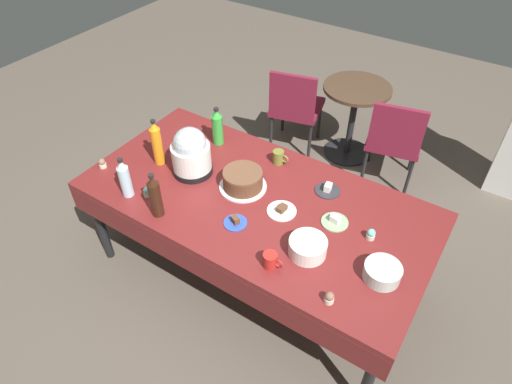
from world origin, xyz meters
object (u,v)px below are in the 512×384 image
object	(u,v)px
cupcake_mint	(329,298)
soda_bottle_lime_soda	(217,127)
dessert_plate_white	(282,210)
cupcake_lemon	(147,192)
potluck_table	(256,205)
dessert_plate_sage	(335,221)
soda_bottle_orange_juice	(157,143)
dessert_plate_cobalt	(235,222)
cupcake_rose	(102,163)
soda_bottle_water	(125,179)
cupcake_cocoa	(371,234)
ceramic_snack_bowl	(308,247)
glass_salad_bowl	(382,272)
dessert_plate_charcoal	(328,189)
coffee_mug_olive	(279,157)
coffee_mug_red	(271,260)
round_cafe_table	(354,109)
soda_bottle_cola	(155,196)
slow_cooker	(191,153)
maroon_chair_left	(295,105)
maroon_chair_right	(395,138)
frosted_layer_cake	(243,180)

from	to	relation	value
cupcake_mint	soda_bottle_lime_soda	distance (m)	1.49
dessert_plate_white	cupcake_lemon	xyz separation A→B (m)	(-0.77, -0.34, 0.02)
potluck_table	dessert_plate_sage	xyz separation A→B (m)	(0.50, 0.07, 0.07)
soda_bottle_orange_juice	dessert_plate_cobalt	bearing A→B (deg)	-14.10
cupcake_rose	soda_bottle_water	size ratio (longest dim) A/B	0.24
cupcake_cocoa	soda_bottle_water	world-z (taller)	soda_bottle_water
ceramic_snack_bowl	glass_salad_bowl	bearing A→B (deg)	9.21
dessert_plate_cobalt	cupcake_mint	xyz separation A→B (m)	(0.70, -0.19, 0.02)
dessert_plate_charcoal	cupcake_lemon	size ratio (longest dim) A/B	2.37
coffee_mug_olive	coffee_mug_red	world-z (taller)	coffee_mug_olive
cupcake_mint	round_cafe_table	xyz separation A→B (m)	(-0.77, 2.14, -0.28)
dessert_plate_cobalt	soda_bottle_cola	distance (m)	0.49
cupcake_cocoa	round_cafe_table	size ratio (longest dim) A/B	0.09
slow_cooker	dessert_plate_cobalt	xyz separation A→B (m)	(0.51, -0.24, -0.14)
dessert_plate_cobalt	coffee_mug_red	xyz separation A→B (m)	(0.34, -0.15, 0.03)
cupcake_lemon	maroon_chair_left	distance (m)	1.86
cupcake_cocoa	maroon_chair_right	world-z (taller)	maroon_chair_right
maroon_chair_right	round_cafe_table	size ratio (longest dim) A/B	1.18
frosted_layer_cake	cupcake_mint	xyz separation A→B (m)	(0.84, -0.47, -0.03)
dessert_plate_white	cupcake_mint	size ratio (longest dim) A/B	2.67
potluck_table	soda_bottle_cola	size ratio (longest dim) A/B	7.19
dessert_plate_cobalt	coffee_mug_olive	bearing A→B (deg)	97.42
glass_salad_bowl	maroon_chair_right	xyz separation A→B (m)	(-0.46, 1.63, -0.30)
cupcake_mint	cupcake_rose	bearing A→B (deg)	175.82
dessert_plate_white	coffee_mug_red	bearing A→B (deg)	-67.51
glass_salad_bowl	dessert_plate_sage	world-z (taller)	glass_salad_bowl
soda_bottle_orange_juice	maroon_chair_left	world-z (taller)	soda_bottle_orange_juice
soda_bottle_lime_soda	cupcake_rose	bearing A→B (deg)	-126.69
soda_bottle_water	round_cafe_table	size ratio (longest dim) A/B	0.39
round_cafe_table	soda_bottle_orange_juice	bearing A→B (deg)	-111.54
cupcake_lemon	slow_cooker	bearing A→B (deg)	76.10
coffee_mug_olive	maroon_chair_left	world-z (taller)	maroon_chair_left
dessert_plate_white	cupcake_mint	world-z (taller)	cupcake_mint
glass_salad_bowl	cupcake_mint	xyz separation A→B (m)	(-0.16, -0.28, -0.01)
soda_bottle_orange_juice	round_cafe_table	bearing A→B (deg)	68.46
soda_bottle_water	round_cafe_table	bearing A→B (deg)	73.16
coffee_mug_olive	round_cafe_table	xyz separation A→B (m)	(0.01, 1.32, -0.30)
dessert_plate_sage	soda_bottle_water	world-z (taller)	soda_bottle_water
soda_bottle_orange_juice	round_cafe_table	xyz separation A→B (m)	(0.69, 1.76, -0.41)
round_cafe_table	cupcake_mint	bearing A→B (deg)	-70.29
dessert_plate_sage	soda_bottle_cola	world-z (taller)	soda_bottle_cola
frosted_layer_cake	dessert_plate_white	bearing A→B (deg)	-9.52
ceramic_snack_bowl	coffee_mug_olive	world-z (taller)	ceramic_snack_bowl
cupcake_cocoa	glass_salad_bowl	bearing A→B (deg)	-55.94
cupcake_cocoa	maroon_chair_right	bearing A→B (deg)	102.43
coffee_mug_olive	cupcake_cocoa	bearing A→B (deg)	-21.16
frosted_layer_cake	round_cafe_table	bearing A→B (deg)	87.42
potluck_table	maroon_chair_right	xyz separation A→B (m)	(0.42, 1.48, -0.20)
slow_cooker	cupcake_mint	bearing A→B (deg)	-19.28
dessert_plate_cobalt	soda_bottle_cola	size ratio (longest dim) A/B	0.46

